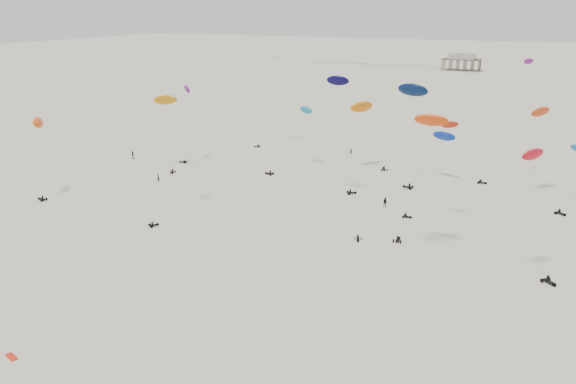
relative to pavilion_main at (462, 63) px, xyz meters
The scene contains 23 objects.
ground_plane 150.39m from the pavilion_main, 86.19° to the right, with size 900.00×900.00×0.00m, color beige.
pavilion_main is the anchor object (origin of this frame).
pier_fence 52.11m from the pavilion_main, behind, with size 80.20×0.20×1.50m.
rig_0 260.65m from the pavilion_main, 84.00° to the right, with size 9.99×4.46×25.07m.
rig_1 260.45m from the pavilion_main, 93.19° to the right, with size 6.45×16.13×23.53m.
rig_4 264.45m from the pavilion_main, 79.91° to the right, with size 7.33×8.52×17.22m.
rig_5 237.33m from the pavilion_main, 87.65° to the right, with size 7.86×4.62×22.79m.
rig_6 237.70m from the pavilion_main, 97.90° to the right, with size 9.42×10.37×16.93m.
rig_7 245.60m from the pavilion_main, 83.09° to the right, with size 7.64×7.25×17.07m.
rig_8 217.65m from the pavilion_main, 87.72° to the right, with size 10.44×7.11×15.31m.
rig_9 231.71m from the pavilion_main, 97.73° to the right, with size 4.26×7.78×17.83m.
rig_10 223.78m from the pavilion_main, 91.31° to the right, with size 6.33×15.69×17.45m.
rig_11 217.62m from the pavilion_main, 79.77° to the right, with size 7.77×16.45×27.54m.
rig_12 205.47m from the pavilion_main, 95.77° to the right, with size 3.84×13.52×24.27m.
rig_13 222.88m from the pavilion_main, 83.25° to the right, with size 8.41×14.36×14.37m.
rig_14 227.00m from the pavilion_main, 78.29° to the right, with size 9.22×18.67×20.98m.
rig_15 258.01m from the pavilion_main, 83.31° to the right, with size 6.52×4.90×20.45m.
rig_16 266.59m from the pavilion_main, 99.13° to the right, with size 6.79×8.08×15.17m.
spectator_0 249.28m from the pavilion_main, 96.12° to the right, with size 0.72×0.50×1.98m, color black.
spectator_1 244.31m from the pavilion_main, 85.01° to the right, with size 1.02×0.59×2.09m, color black.
spectator_2 239.16m from the pavilion_main, 100.53° to the right, with size 1.32×0.71×2.24m, color black.
spectator_3 209.42m from the pavilion_main, 89.10° to the right, with size 0.68×0.47×1.87m, color black.
grounded_kite_b 305.48m from the pavilion_main, 90.46° to the right, with size 1.80×0.70×0.07m, color red.
Camera 1 is at (35.28, 10.46, 35.39)m, focal length 35.00 mm.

